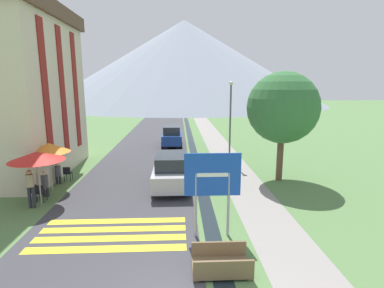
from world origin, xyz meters
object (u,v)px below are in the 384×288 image
at_px(person_seated_near, 45,183).
at_px(parked_car_far, 172,136).
at_px(parked_car_near, 172,170).
at_px(person_seated_far, 58,172).
at_px(hotel_building, 20,84).
at_px(cafe_umbrella_middle_orange, 49,148).
at_px(streetlamp, 230,116).
at_px(cafe_chair_near_right, 34,191).
at_px(person_standing_terrace, 30,186).
at_px(cafe_umbrella_front_red, 37,156).
at_px(tree_by_path, 283,108).
at_px(footbridge, 221,264).
at_px(road_sign, 212,182).
at_px(cafe_chair_far_right, 67,172).
at_px(cafe_chair_near_left, 40,192).

bearing_deg(person_seated_near, parked_car_far, 64.15).
bearing_deg(parked_car_near, person_seated_far, 173.18).
distance_m(hotel_building, parked_car_far, 12.78).
xyz_separation_m(cafe_umbrella_middle_orange, streetlamp, (10.14, 5.01, 1.05)).
distance_m(cafe_chair_near_right, person_standing_terrace, 0.98).
bearing_deg(cafe_umbrella_front_red, tree_by_path, 14.41).
bearing_deg(footbridge, road_sign, 91.02).
xyz_separation_m(cafe_umbrella_front_red, tree_by_path, (12.11, 3.11, 1.88)).
bearing_deg(streetlamp, footbridge, -100.70).
height_order(parked_car_near, person_seated_far, parked_car_near).
bearing_deg(cafe_umbrella_middle_orange, road_sign, -33.64).
distance_m(cafe_chair_far_right, person_seated_far, 0.60).
height_order(footbridge, person_seated_far, person_seated_far).
xyz_separation_m(cafe_chair_near_right, person_seated_near, (0.26, 0.61, 0.20)).
height_order(road_sign, person_seated_far, road_sign).
bearing_deg(cafe_umbrella_middle_orange, cafe_chair_near_left, -85.15).
bearing_deg(person_seated_far, parked_car_near, -6.82).
distance_m(cafe_chair_near_left, person_seated_far, 2.69).
relative_size(cafe_chair_near_right, person_standing_terrace, 0.48).
relative_size(cafe_chair_near_right, cafe_umbrella_middle_orange, 0.34).
relative_size(hotel_building, cafe_chair_near_right, 11.78).
bearing_deg(footbridge, hotel_building, 135.01).
bearing_deg(streetlamp, parked_car_far, 122.90).
relative_size(cafe_umbrella_middle_orange, tree_by_path, 0.41).
bearing_deg(person_seated_near, cafe_umbrella_front_red, -77.12).
distance_m(cafe_chair_far_right, cafe_chair_near_left, 3.15).
relative_size(cafe_chair_far_right, tree_by_path, 0.14).
relative_size(hotel_building, cafe_chair_near_left, 11.78).
bearing_deg(road_sign, cafe_chair_near_left, 155.25).
distance_m(streetlamp, tree_by_path, 4.51).
xyz_separation_m(footbridge, cafe_chair_near_right, (-8.04, 5.78, 0.29)).
bearing_deg(cafe_chair_far_right, parked_car_far, 68.72).
height_order(road_sign, parked_car_near, road_sign).
distance_m(parked_car_near, cafe_chair_near_right, 6.69).
bearing_deg(cafe_umbrella_front_red, person_seated_near, 102.88).
relative_size(cafe_chair_near_left, cafe_umbrella_front_red, 0.34).
bearing_deg(parked_car_near, cafe_umbrella_front_red, -159.77).
relative_size(cafe_chair_near_right, tree_by_path, 0.14).
bearing_deg(cafe_chair_near_right, footbridge, -17.17).
bearing_deg(parked_car_far, person_standing_terrace, -113.46).
distance_m(parked_car_far, cafe_umbrella_middle_orange, 12.96).
height_order(parked_car_far, person_standing_terrace, parked_car_far).
xyz_separation_m(cafe_chair_near_right, tree_by_path, (12.61, 2.70, 3.64)).
height_order(road_sign, person_seated_near, road_sign).
height_order(road_sign, cafe_umbrella_middle_orange, road_sign).
relative_size(hotel_building, footbridge, 5.89).
distance_m(parked_car_near, cafe_umbrella_front_red, 6.48).
height_order(parked_car_near, person_standing_terrace, parked_car_near).
relative_size(cafe_umbrella_front_red, person_standing_terrace, 1.41).
distance_m(hotel_building, footbridge, 15.86).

